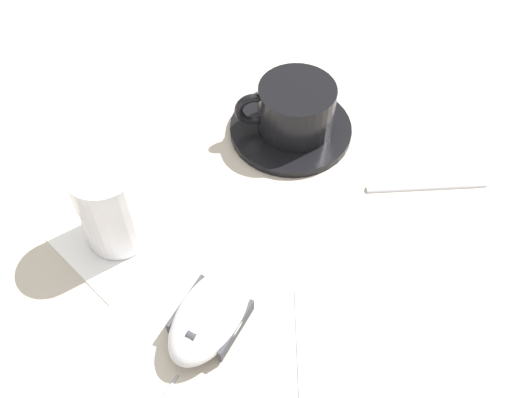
# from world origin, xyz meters

# --- Properties ---
(ground_plane) EXTENTS (3.00, 3.00, 0.00)m
(ground_plane) POSITION_xyz_m (0.00, 0.00, 0.00)
(ground_plane) COLOR #B2A899
(saucer) EXTENTS (0.15, 0.15, 0.01)m
(saucer) POSITION_xyz_m (0.12, 0.05, 0.01)
(saucer) COLOR black
(saucer) RESTS_ON ground
(coffee_cup) EXTENTS (0.10, 0.11, 0.06)m
(coffee_cup) POSITION_xyz_m (0.12, 0.05, 0.04)
(coffee_cup) COLOR black
(coffee_cup) RESTS_ON saucer
(computer_mouse) EXTENTS (0.11, 0.07, 0.04)m
(computer_mouse) POSITION_xyz_m (-0.14, -0.01, 0.02)
(computer_mouse) COLOR silver
(computer_mouse) RESTS_ON ground
(napkin_under_glass) EXTENTS (0.13, 0.13, 0.00)m
(napkin_under_glass) POSITION_xyz_m (-0.12, 0.13, 0.00)
(napkin_under_glass) COLOR white
(napkin_under_glass) RESTS_ON ground
(drinking_glass) EXTENTS (0.07, 0.07, 0.10)m
(drinking_glass) POSITION_xyz_m (-0.11, 0.13, 0.05)
(drinking_glass) COLOR silver
(drinking_glass) RESTS_ON napkin_under_glass
(napkin_spare) EXTENTS (0.16, 0.16, 0.00)m
(napkin_spare) POSITION_xyz_m (-0.09, -0.14, 0.00)
(napkin_spare) COLOR white
(napkin_spare) RESTS_ON ground
(pen) EXTENTS (0.09, 0.13, 0.01)m
(pen) POSITION_xyz_m (0.13, -0.13, 0.00)
(pen) COLOR silver
(pen) RESTS_ON ground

